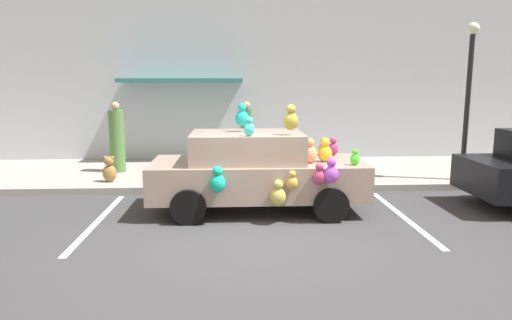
{
  "coord_description": "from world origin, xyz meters",
  "views": [
    {
      "loc": [
        -0.39,
        -7.18,
        2.52
      ],
      "look_at": [
        0.07,
        2.21,
        0.9
      ],
      "focal_mm": 32.09,
      "sensor_mm": 36.0,
      "label": 1
    }
  ],
  "objects_px": {
    "plush_covered_car": "(256,170)",
    "pedestrian_near_shopfront": "(247,136)",
    "street_lamp_post": "(469,85)",
    "teddy_bear_on_sidewalk": "(109,170)",
    "pedestrian_walking_past": "(117,140)"
  },
  "relations": [
    {
      "from": "teddy_bear_on_sidewalk",
      "to": "plush_covered_car",
      "type": "bearing_deg",
      "value": -31.52
    },
    {
      "from": "plush_covered_car",
      "to": "teddy_bear_on_sidewalk",
      "type": "height_order",
      "value": "plush_covered_car"
    },
    {
      "from": "street_lamp_post",
      "to": "plush_covered_car",
      "type": "bearing_deg",
      "value": -159.72
    },
    {
      "from": "teddy_bear_on_sidewalk",
      "to": "street_lamp_post",
      "type": "xyz_separation_m",
      "value": [
        8.54,
        -0.19,
        2.0
      ]
    },
    {
      "from": "plush_covered_car",
      "to": "pedestrian_near_shopfront",
      "type": "distance_m",
      "value": 3.93
    },
    {
      "from": "plush_covered_car",
      "to": "pedestrian_walking_past",
      "type": "xyz_separation_m",
      "value": [
        -3.51,
        3.35,
        0.2
      ]
    },
    {
      "from": "pedestrian_near_shopfront",
      "to": "pedestrian_walking_past",
      "type": "bearing_deg",
      "value": -170.68
    },
    {
      "from": "teddy_bear_on_sidewalk",
      "to": "street_lamp_post",
      "type": "distance_m",
      "value": 8.78
    },
    {
      "from": "teddy_bear_on_sidewalk",
      "to": "street_lamp_post",
      "type": "relative_size",
      "value": 0.17
    },
    {
      "from": "teddy_bear_on_sidewalk",
      "to": "pedestrian_near_shopfront",
      "type": "height_order",
      "value": "pedestrian_near_shopfront"
    },
    {
      "from": "pedestrian_near_shopfront",
      "to": "pedestrian_walking_past",
      "type": "xyz_separation_m",
      "value": [
        -3.44,
        -0.56,
        -0.01
      ]
    },
    {
      "from": "pedestrian_near_shopfront",
      "to": "pedestrian_walking_past",
      "type": "distance_m",
      "value": 3.49
    },
    {
      "from": "plush_covered_car",
      "to": "street_lamp_post",
      "type": "bearing_deg",
      "value": 20.28
    },
    {
      "from": "pedestrian_near_shopfront",
      "to": "street_lamp_post",
      "type": "bearing_deg",
      "value": -21.19
    },
    {
      "from": "plush_covered_car",
      "to": "street_lamp_post",
      "type": "distance_m",
      "value": 5.72
    }
  ]
}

